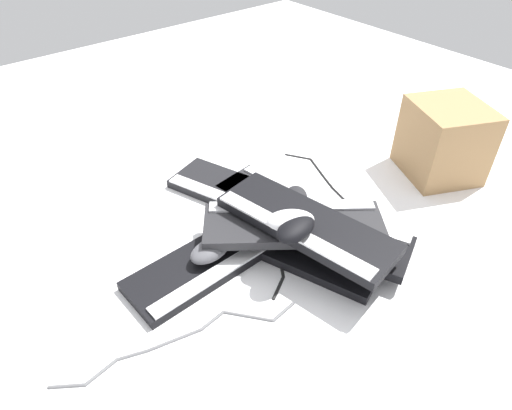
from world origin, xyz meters
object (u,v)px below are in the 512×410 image
at_px(keyboard_3, 242,195).
at_px(keyboard_6, 305,224).
at_px(keyboard_0, 214,259).
at_px(keyboard_5, 293,224).
at_px(mouse_1, 210,250).
at_px(mouse_0, 295,199).
at_px(keyboard_1, 295,245).
at_px(mouse_3, 296,229).
at_px(keyboard_2, 291,208).
at_px(mouse_2, 290,220).
at_px(keyboard_4, 322,231).
at_px(cardboard_box, 444,141).

height_order(keyboard_3, keyboard_6, keyboard_6).
distance_m(keyboard_0, keyboard_6, 0.24).
bearing_deg(keyboard_5, mouse_1, -20.65).
bearing_deg(keyboard_6, mouse_0, -125.95).
height_order(keyboard_1, mouse_0, mouse_0).
bearing_deg(keyboard_0, keyboard_1, 153.72).
height_order(keyboard_5, mouse_3, mouse_3).
distance_m(keyboard_2, mouse_1, 0.29).
height_order(keyboard_1, mouse_2, mouse_2).
bearing_deg(keyboard_1, keyboard_2, -129.10).
bearing_deg(keyboard_5, keyboard_4, 146.93).
relative_size(keyboard_0, mouse_0, 4.05).
bearing_deg(mouse_0, keyboard_3, 75.50).
bearing_deg(keyboard_4, keyboard_2, -100.96).
xyz_separation_m(mouse_0, mouse_3, (0.16, 0.16, 0.09)).
bearing_deg(mouse_2, keyboard_1, -117.59).
xyz_separation_m(keyboard_6, mouse_3, (0.06, 0.02, 0.04)).
height_order(keyboard_3, keyboard_4, keyboard_4).
relative_size(keyboard_5, mouse_1, 3.99).
height_order(keyboard_0, mouse_2, mouse_2).
height_order(keyboard_4, mouse_3, mouse_3).
bearing_deg(mouse_0, keyboard_0, 142.02).
xyz_separation_m(keyboard_0, mouse_1, (0.01, 0.00, 0.04)).
bearing_deg(mouse_2, keyboard_6, -151.15).
distance_m(keyboard_3, keyboard_6, 0.30).
distance_m(keyboard_1, keyboard_4, 0.08).
bearing_deg(keyboard_3, mouse_1, 36.08).
bearing_deg(mouse_1, keyboard_0, -176.29).
distance_m(keyboard_0, keyboard_4, 0.28).
height_order(keyboard_2, keyboard_6, keyboard_6).
bearing_deg(mouse_3, mouse_1, 123.32).
relative_size(keyboard_3, mouse_1, 4.23).
distance_m(keyboard_3, cardboard_box, 0.62).
bearing_deg(keyboard_3, keyboard_6, 84.51).
xyz_separation_m(mouse_1, mouse_3, (-0.14, 0.14, 0.09)).
bearing_deg(cardboard_box, keyboard_1, -2.53).
relative_size(keyboard_4, keyboard_6, 1.01).
xyz_separation_m(keyboard_3, keyboard_4, (-0.04, 0.28, 0.03)).
bearing_deg(keyboard_3, keyboard_0, 37.01).
xyz_separation_m(keyboard_4, mouse_2, (0.11, 0.00, 0.10)).
relative_size(keyboard_5, mouse_3, 3.99).
bearing_deg(keyboard_0, mouse_3, 131.16).
xyz_separation_m(keyboard_1, mouse_2, (0.05, 0.03, 0.13)).
relative_size(keyboard_2, mouse_3, 4.16).
distance_m(keyboard_0, keyboard_2, 0.28).
relative_size(keyboard_1, keyboard_5, 1.06).
bearing_deg(mouse_1, keyboard_4, 150.46).
relative_size(keyboard_5, mouse_2, 3.99).
bearing_deg(mouse_1, keyboard_1, 149.55).
distance_m(mouse_3, cardboard_box, 0.64).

